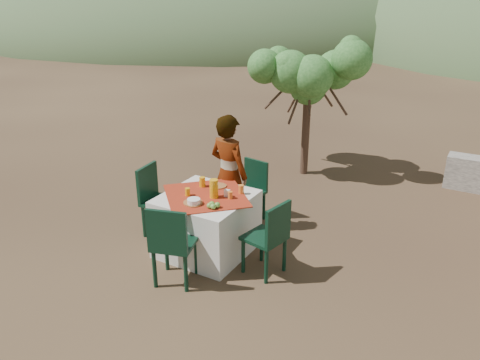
% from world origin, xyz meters
% --- Properties ---
extents(ground, '(160.00, 160.00, 0.00)m').
position_xyz_m(ground, '(0.00, 0.00, 0.00)').
color(ground, '#311F16').
rests_on(ground, ground).
extents(table, '(1.30, 1.30, 0.76)m').
position_xyz_m(table, '(0.03, -0.42, 0.38)').
color(table, white).
rests_on(table, ground).
extents(chair_far, '(0.46, 0.46, 0.86)m').
position_xyz_m(chair_far, '(0.08, 0.65, 0.48)').
color(chair_far, black).
rests_on(chair_far, ground).
extents(chair_near, '(0.55, 0.55, 0.96)m').
position_xyz_m(chair_near, '(0.12, -1.22, 0.53)').
color(chair_near, black).
rests_on(chair_near, ground).
extents(chair_left, '(0.49, 0.49, 0.95)m').
position_xyz_m(chair_left, '(-0.82, -0.35, 0.53)').
color(chair_left, black).
rests_on(chair_left, ground).
extents(chair_right, '(0.49, 0.49, 0.91)m').
position_xyz_m(chair_right, '(0.94, -0.50, 0.50)').
color(chair_right, black).
rests_on(chair_right, ground).
extents(person, '(0.65, 0.48, 1.61)m').
position_xyz_m(person, '(-0.04, 0.24, 0.80)').
color(person, '#8C6651').
rests_on(person, ground).
extents(shrub_tree, '(1.78, 1.75, 2.09)m').
position_xyz_m(shrub_tree, '(0.09, 2.78, 1.65)').
color(shrub_tree, '#462E23').
rests_on(shrub_tree, ground).
extents(hill_near_left, '(40.00, 40.00, 16.00)m').
position_xyz_m(hill_near_left, '(-18.00, 30.00, 0.00)').
color(hill_near_left, '#3A522E').
rests_on(hill_near_left, ground).
extents(hill_far_center, '(60.00, 60.00, 24.00)m').
position_xyz_m(hill_far_center, '(-4.00, 52.00, 0.00)').
color(hill_far_center, gray).
rests_on(hill_far_center, ground).
extents(plate_far, '(0.21, 0.21, 0.01)m').
position_xyz_m(plate_far, '(0.02, -0.11, 0.77)').
color(plate_far, brown).
rests_on(plate_far, table).
extents(plate_near, '(0.23, 0.23, 0.01)m').
position_xyz_m(plate_near, '(0.03, -0.68, 0.77)').
color(plate_near, brown).
rests_on(plate_near, table).
extents(glass_far, '(0.08, 0.08, 0.12)m').
position_xyz_m(glass_far, '(-0.16, -0.21, 0.82)').
color(glass_far, orange).
rests_on(glass_far, table).
extents(glass_near, '(0.06, 0.06, 0.10)m').
position_xyz_m(glass_near, '(-0.15, -0.53, 0.81)').
color(glass_near, orange).
rests_on(glass_near, table).
extents(juice_pitcher, '(0.10, 0.10, 0.23)m').
position_xyz_m(juice_pitcher, '(0.15, -0.42, 0.88)').
color(juice_pitcher, orange).
rests_on(juice_pitcher, table).
extents(bowl_plate, '(0.19, 0.19, 0.01)m').
position_xyz_m(bowl_plate, '(0.06, -0.70, 0.77)').
color(bowl_plate, brown).
rests_on(bowl_plate, table).
extents(white_bowl, '(0.15, 0.15, 0.06)m').
position_xyz_m(white_bowl, '(0.06, -0.70, 0.80)').
color(white_bowl, white).
rests_on(white_bowl, bowl_plate).
extents(jar_left, '(0.06, 0.06, 0.09)m').
position_xyz_m(jar_left, '(0.34, -0.35, 0.81)').
color(jar_left, orange).
rests_on(jar_left, table).
extents(jar_right, '(0.07, 0.07, 0.11)m').
position_xyz_m(jar_right, '(0.37, -0.15, 0.82)').
color(jar_right, orange).
rests_on(jar_right, table).
extents(napkin_holder, '(0.08, 0.05, 0.09)m').
position_xyz_m(napkin_holder, '(0.28, -0.32, 0.81)').
color(napkin_holder, white).
rests_on(napkin_holder, table).
extents(fruit_cluster, '(0.13, 0.12, 0.07)m').
position_xyz_m(fruit_cluster, '(0.30, -0.68, 0.80)').
color(fruit_cluster, '#669C38').
rests_on(fruit_cluster, table).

